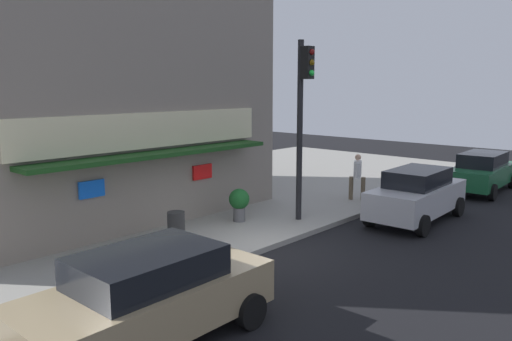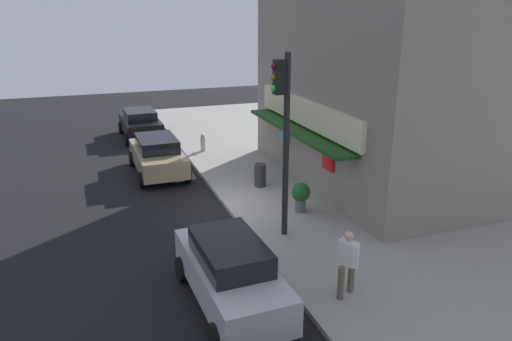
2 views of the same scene
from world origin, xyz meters
TOP-DOWN VIEW (x-y plane):
  - ground_plane at (0.00, 0.00)m, footprint 54.19×54.19m
  - sidewalk at (0.00, 6.40)m, footprint 36.12×12.80m
  - corner_building at (-0.91, 7.57)m, footprint 10.74×9.00m
  - traffic_light at (2.83, 0.95)m, footprint 0.32×0.58m
  - trash_can at (-1.39, 1.83)m, footprint 0.46×0.46m
  - pedestrian at (6.42, 1.12)m, footprint 0.59×0.60m
  - potted_plant_by_doorway at (1.41, 2.26)m, footprint 0.64×0.64m
  - parked_car_green at (11.81, -1.50)m, footprint 4.52×2.07m
  - parked_car_silver at (5.62, -1.53)m, footprint 4.32×2.00m
  - parked_car_tan at (-4.72, -1.60)m, footprint 4.37×2.12m

SIDE VIEW (x-z plane):
  - ground_plane at x=0.00m, z-range 0.00..0.00m
  - sidewalk at x=0.00m, z-range 0.00..0.15m
  - trash_can at x=-1.39m, z-range 0.15..1.05m
  - potted_plant_by_doorway at x=1.41m, z-range 0.25..1.27m
  - parked_car_green at x=11.81m, z-range 0.02..1.62m
  - parked_car_tan at x=-4.72m, z-range 0.03..1.64m
  - parked_car_silver at x=5.62m, z-range 0.02..1.71m
  - pedestrian at x=6.42m, z-range 0.24..1.93m
  - traffic_light at x=2.83m, z-range 0.91..6.38m
  - corner_building at x=-0.91m, z-range 0.15..8.56m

